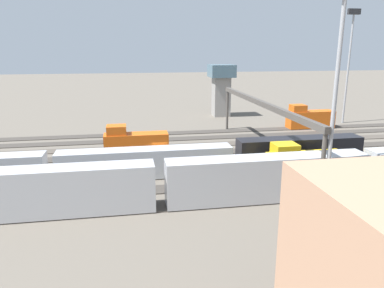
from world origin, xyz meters
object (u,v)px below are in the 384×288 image
light_mast_0 (350,51)px  light_mast_1 (339,61)px  train_on_track_0 (309,118)px  control_tower (221,86)px  signal_gantry (261,107)px  train_on_track_7 (160,185)px  train_on_track_5 (39,168)px  train_on_track_6 (304,165)px  train_on_track_3 (135,143)px

light_mast_0 → light_mast_1: light_mast_0 is taller
train_on_track_0 → control_tower: control_tower is taller
train_on_track_0 → light_mast_0: (-10.44, -3.98, 13.87)m
signal_gantry → light_mast_1: bearing=91.7°
train_on_track_0 → train_on_track_7: (35.02, 35.00, 0.46)m
signal_gantry → control_tower: (-2.53, -34.98, -0.27)m
signal_gantry → control_tower: control_tower is taller
train_on_track_7 → light_mast_1: light_mast_1 is taller
signal_gantry → control_tower: bearing=-94.1°
train_on_track_5 → signal_gantry: size_ratio=2.26×
train_on_track_5 → light_mast_0: size_ratio=3.65×
train_on_track_6 → control_tower: (-1.02, -47.48, 5.30)m
light_mast_1 → signal_gantry: 21.23m
light_mast_0 → train_on_track_7: bearing=40.6°
light_mast_1 → light_mast_0: bearing=-123.6°
train_on_track_3 → train_on_track_7: 20.13m
train_on_track_3 → signal_gantry: (-19.74, 2.50, 5.58)m
train_on_track_3 → control_tower: size_ratio=0.79×
train_on_track_3 → light_mast_1: 32.96m
train_on_track_7 → control_tower: (-20.00, -52.48, 4.84)m
signal_gantry → control_tower: size_ratio=3.15×
train_on_track_0 → train_on_track_3: bearing=21.9°
control_tower → signal_gantry: bearing=85.9°
train_on_track_7 → light_mast_1: bearing=172.9°
train_on_track_3 → light_mast_1: bearing=132.4°
train_on_track_6 → light_mast_0: 45.26m
train_on_track_6 → train_on_track_7: bearing=14.8°
train_on_track_0 → light_mast_1: bearing=65.5°
train_on_track_5 → light_mast_0: bearing=-154.2°
light_mast_1 → control_tower: 55.34m
light_mast_0 → light_mast_1: (27.42, 41.22, -0.49)m
train_on_track_0 → light_mast_1: light_mast_1 is taller
signal_gantry → train_on_track_7: bearing=45.1°
train_on_track_5 → light_mast_1: bearing=159.4°
train_on_track_0 → train_on_track_7: same height
train_on_track_0 → train_on_track_3: (37.30, 15.00, 0.00)m
train_on_track_5 → control_tower: control_tower is taller
train_on_track_3 → control_tower: (-22.27, -32.48, 5.30)m
train_on_track_0 → signal_gantry: (17.56, 17.50, 5.58)m
light_mast_0 → light_mast_1: size_ratio=1.04×
light_mast_0 → signal_gantry: bearing=37.5°
signal_gantry → train_on_track_5: bearing=13.2°
train_on_track_5 → train_on_track_6: bearing=171.5°
train_on_track_0 → light_mast_1: (16.98, 37.24, 13.38)m
train_on_track_3 → light_mast_0: light_mast_0 is taller
train_on_track_0 → train_on_track_5: size_ratio=0.11×
train_on_track_0 → control_tower: bearing=-49.3°
train_on_track_5 → light_mast_1: light_mast_1 is taller
light_mast_1 → train_on_track_6: bearing=-97.3°
train_on_track_5 → train_on_track_0: bearing=-153.2°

